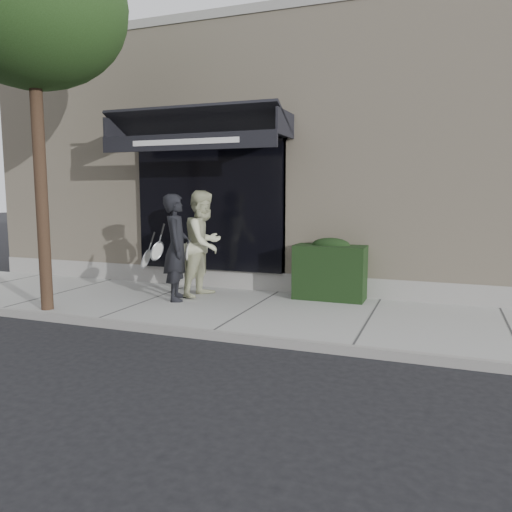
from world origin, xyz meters
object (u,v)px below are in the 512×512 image
at_px(hedge, 330,270).
at_px(pedestrian_back, 204,244).
at_px(street_tree, 31,7).
at_px(pedestrian_front, 176,248).

xyz_separation_m(hedge, pedestrian_back, (-2.30, -0.61, 0.46)).
height_order(hedge, street_tree, street_tree).
xyz_separation_m(pedestrian_front, pedestrian_back, (0.30, 0.51, 0.03)).
distance_m(street_tree, pedestrian_front, 4.48).
bearing_deg(street_tree, pedestrian_front, 40.23).
relative_size(pedestrian_front, pedestrian_back, 0.97).
relative_size(hedge, pedestrian_front, 0.67).
bearing_deg(hedge, pedestrian_back, -165.24).
distance_m(hedge, pedestrian_back, 2.43).
xyz_separation_m(hedge, street_tree, (-4.30, -2.55, 4.32)).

